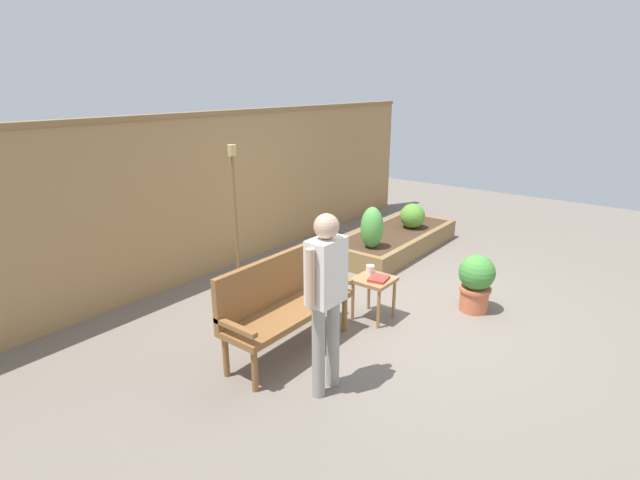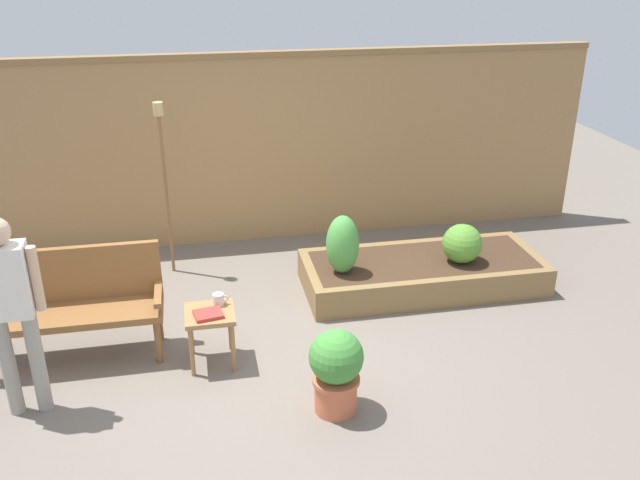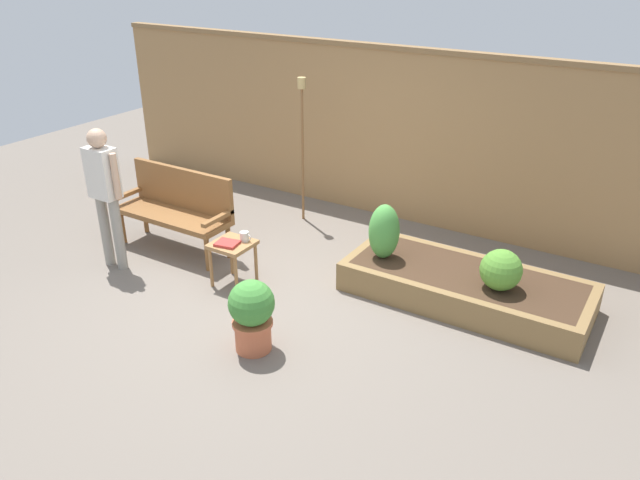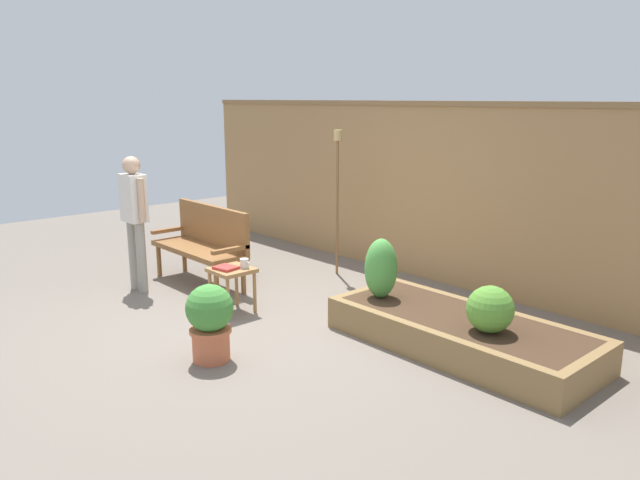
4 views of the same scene
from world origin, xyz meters
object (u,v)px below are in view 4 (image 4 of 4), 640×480
Objects in this scene: book_on_table at (226,268)px; potted_boxwood at (210,319)px; cup_on_table at (245,263)px; garden_bench at (205,239)px; shrub_near_bench at (381,268)px; shrub_far_corner at (490,309)px; person_by_bench at (134,212)px; side_table at (232,276)px; tiki_torch at (337,178)px.

book_on_table is 0.33× the size of potted_boxwood.
garden_bench is at bearing 167.74° from cup_on_table.
shrub_far_corner is (1.22, 0.00, -0.10)m from shrub_near_bench.
person_by_bench is at bearing -161.70° from cup_on_table.
potted_boxwood is at bearing -134.72° from shrub_far_corner.
person_by_bench is (-1.36, -0.31, 0.44)m from book_on_table.
garden_bench is 10.96× the size of cup_on_table.
potted_boxwood is 1.73m from shrub_near_bench.
side_table is (1.10, -0.36, -0.15)m from garden_bench.
garden_bench reaches higher than shrub_far_corner.
book_on_table is at bearing -145.39° from shrub_near_bench.
side_table is 0.12m from book_on_table.
potted_boxwood reaches higher than side_table.
book_on_table is at bearing -119.52° from cup_on_table.
tiki_torch is at bearing 61.98° from garden_bench.
tiki_torch is at bearing 64.41° from person_by_bench.
cup_on_table is at bearing 51.62° from side_table.
side_table is at bearing -79.87° from tiki_torch.
book_on_table is at bearing 139.60° from potted_boxwood.
garden_bench is 0.88m from person_by_bench.
book_on_table reaches higher than side_table.
cup_on_table is 1.22m from potted_boxwood.
side_table is 1.22× the size of shrub_far_corner.
shrub_far_corner is 0.22× the size of tiki_torch.
person_by_bench is at bearing -164.66° from side_table.
book_on_table is 0.12× the size of tiki_torch.
garden_bench is 6.48× the size of book_on_table.
side_table is at bearing -161.47° from shrub_far_corner.
tiki_torch is at bearing 103.40° from cup_on_table.
garden_bench is at bearing -168.61° from shrub_near_bench.
side_table is 1.52m from person_by_bench.
person_by_bench reaches higher than cup_on_table.
tiki_torch is at bearing 149.24° from shrub_near_bench.
potted_boxwood is 1.15× the size of shrub_near_bench.
side_table is 0.31× the size of person_by_bench.
shrub_far_corner is 3.09m from tiki_torch.
person_by_bench reaches higher than shrub_near_bench.
cup_on_table is at bearing 50.20° from book_on_table.
book_on_table is at bearing -21.31° from garden_bench.
person_by_bench is (-1.05, -2.19, -0.30)m from tiki_torch.
tiki_torch reaches higher than book_on_table.
tiki_torch is 2.44m from person_by_bench.
shrub_far_corner reaches higher than book_on_table.
tiki_torch reaches higher than potted_boxwood.
potted_boxwood is 3.01m from tiki_torch.
shrub_far_corner is at bearing 17.42° from person_by_bench.
shrub_far_corner is at bearing 0.00° from shrub_near_bench.
cup_on_table is 1.43m from shrub_near_bench.
garden_bench is 1.78m from tiki_torch.
side_table is 2.66m from shrub_far_corner.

